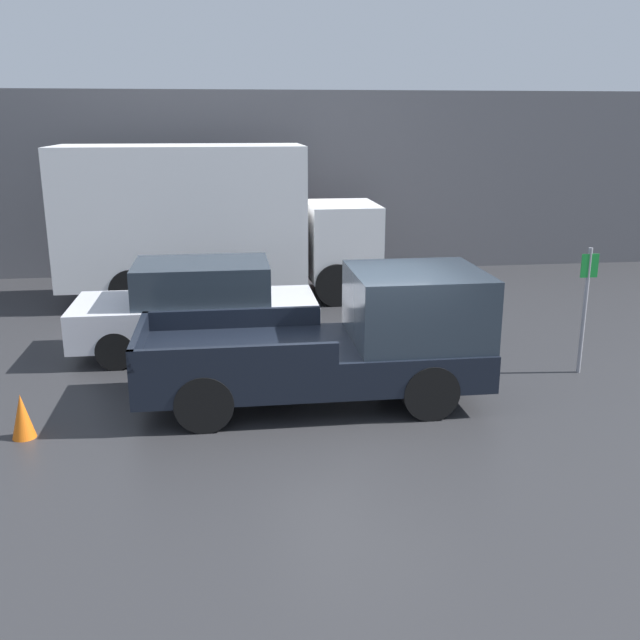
% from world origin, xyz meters
% --- Properties ---
extents(ground_plane, '(60.00, 60.00, 0.00)m').
position_xyz_m(ground_plane, '(0.00, 0.00, 0.00)').
color(ground_plane, '#2D2D30').
extents(building_wall, '(28.00, 0.15, 5.01)m').
position_xyz_m(building_wall, '(0.00, 10.32, 2.51)').
color(building_wall, '#56565B').
rests_on(building_wall, ground).
extents(pickup_truck, '(5.27, 2.12, 2.03)m').
position_xyz_m(pickup_truck, '(-0.22, 0.42, 0.96)').
color(pickup_truck, black).
rests_on(pickup_truck, ground).
extents(car, '(4.48, 1.94, 1.71)m').
position_xyz_m(car, '(-2.61, 3.16, 0.85)').
color(car, silver).
rests_on(car, ground).
extents(delivery_truck, '(7.50, 2.36, 3.67)m').
position_xyz_m(delivery_truck, '(-2.52, 7.22, 1.95)').
color(delivery_truck, white).
rests_on(delivery_truck, ground).
extents(parking_sign, '(0.30, 0.07, 2.19)m').
position_xyz_m(parking_sign, '(3.96, 1.07, 1.24)').
color(parking_sign, gray).
rests_on(parking_sign, ground).
extents(newspaper_box, '(0.45, 0.40, 1.13)m').
position_xyz_m(newspaper_box, '(-0.32, 9.99, 0.57)').
color(newspaper_box, red).
rests_on(newspaper_box, ground).
extents(traffic_cone, '(0.32, 0.32, 0.64)m').
position_xyz_m(traffic_cone, '(-4.91, -0.42, 0.32)').
color(traffic_cone, orange).
rests_on(traffic_cone, ground).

